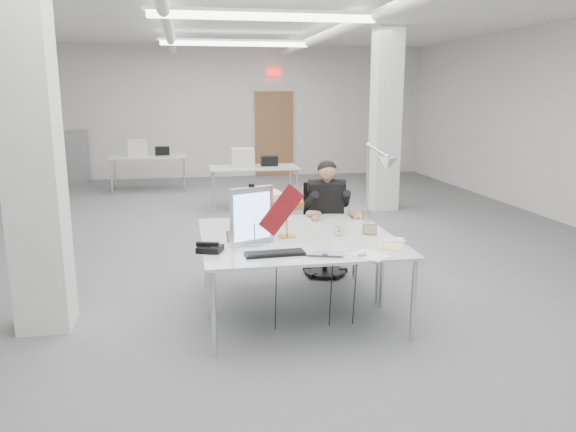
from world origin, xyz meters
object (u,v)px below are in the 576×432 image
monitor (252,216)px  laptop (325,256)px  desk_phone (210,249)px  architect_lamp (376,178)px  office_chair (325,230)px  seated_person (327,200)px  beige_monitor (264,208)px  desk_main (307,250)px  bankers_lamp (287,219)px

monitor → laptop: bearing=-66.6°
monitor → laptop: monitor is taller
desk_phone → architect_lamp: 1.86m
office_chair → seated_person: seated_person is taller
office_chair → beige_monitor: bearing=-139.0°
desk_main → desk_phone: bearing=176.2°
laptop → bankers_lamp: size_ratio=0.90×
office_chair → desk_phone: 2.00m
seated_person → bankers_lamp: seated_person is taller
seated_person → architect_lamp: size_ratio=0.80×
beige_monitor → architect_lamp: size_ratio=0.36×
office_chair → desk_phone: (-1.38, -1.44, 0.24)m
desk_phone → beige_monitor: 1.12m
desk_phone → beige_monitor: beige_monitor is taller
seated_person → beige_monitor: size_ratio=2.26×
laptop → seated_person: bearing=93.1°
laptop → architect_lamp: size_ratio=0.31×
desk_main → seated_person: bearing=69.4°
office_chair → bankers_lamp: bearing=-112.6°
bankers_lamp → office_chair: bearing=62.1°
laptop → bankers_lamp: (-0.19, 0.70, 0.16)m
monitor → desk_phone: bearing=179.4°
monitor → architect_lamp: 1.41m
seated_person → monitor: bearing=-120.8°
desk_main → seated_person: 1.55m
seated_person → monitor: 1.58m
office_chair → seated_person: 0.37m
desk_main → architect_lamp: bearing=39.5°
desk_main → office_chair: size_ratio=1.68×
laptop → beige_monitor: (-0.33, 1.27, 0.15)m
office_chair → bankers_lamp: size_ratio=3.12×
architect_lamp → office_chair: bearing=132.7°
office_chair → beige_monitor: 1.01m
desk_main → laptop: size_ratio=5.80×
monitor → bankers_lamp: 0.41m
desk_main → beige_monitor: beige_monitor is taller
desk_phone → seated_person: bearing=65.6°
architect_lamp → beige_monitor: bearing=-173.6°
monitor → desk_phone: (-0.38, -0.16, -0.24)m
beige_monitor → bankers_lamp: bearing=-84.9°
bankers_lamp → desk_phone: size_ratio=1.71×
seated_person → laptop: seated_person is taller
desk_main → laptop: laptop is taller
office_chair → beige_monitor: size_ratio=3.04×
seated_person → beige_monitor: (-0.78, -0.45, 0.02)m
seated_person → beige_monitor: bearing=-141.7°
bankers_lamp → beige_monitor: (-0.14, 0.57, -0.00)m
monitor → beige_monitor: bearing=50.6°
seated_person → desk_phone: 1.96m
office_chair → laptop: 1.84m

